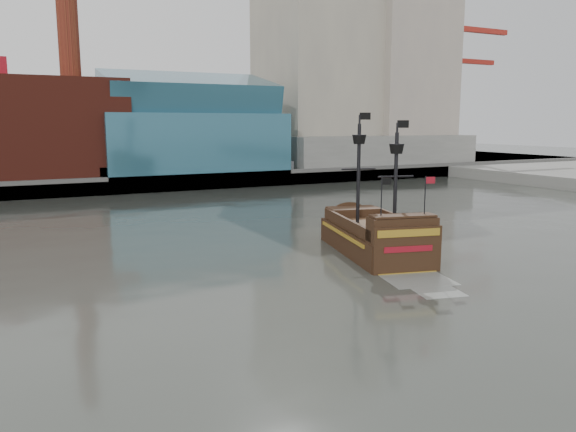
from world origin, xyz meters
TOP-DOWN VIEW (x-y plane):
  - ground at (0.00, 0.00)m, footprint 400.00×400.00m
  - promenade_far at (0.00, 92.00)m, footprint 220.00×60.00m
  - seawall at (0.00, 62.50)m, footprint 220.00×1.00m
  - skyline at (5.21, 84.56)m, footprint 149.00×45.00m
  - crane_a at (78.63, 82.00)m, footprint 22.50×4.00m
  - crane_b at (88.23, 92.00)m, footprint 19.10×4.00m
  - pirate_ship at (7.92, 13.72)m, footprint 8.52×16.91m

SIDE VIEW (x-z plane):
  - ground at x=0.00m, z-range 0.00..0.00m
  - promenade_far at x=0.00m, z-range 0.00..2.00m
  - pirate_ship at x=7.92m, z-range -4.97..7.17m
  - seawall at x=0.00m, z-range 0.00..2.60m
  - crane_b at x=88.23m, z-range 2.45..28.70m
  - crane_a at x=78.63m, z-range 2.99..35.24m
  - skyline at x=5.21m, z-range -6.45..55.55m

